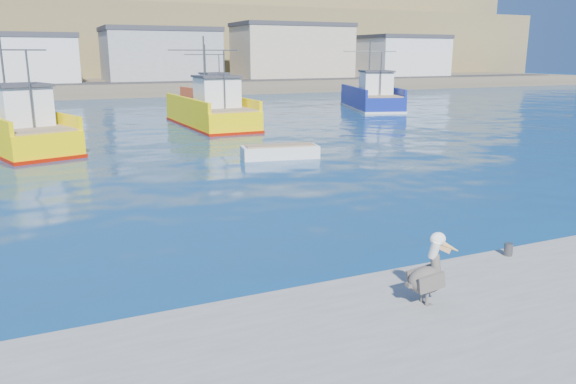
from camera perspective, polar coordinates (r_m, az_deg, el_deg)
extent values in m
plane|color=#062750|center=(15.27, 3.99, -5.79)|extent=(260.00, 260.00, 0.00)
cylinder|color=#4C4C4C|center=(14.25, 21.48, -5.45)|extent=(0.20, 0.20, 0.30)
cube|color=brown|center=(85.02, -20.07, 10.08)|extent=(160.00, 30.00, 1.60)
cube|color=brown|center=(110.85, -21.48, 13.35)|extent=(180.00, 40.00, 14.00)
cube|color=brown|center=(130.94, -22.23, 15.41)|extent=(200.00, 40.00, 24.00)
cube|color=#2D2D2D|center=(74.03, -19.39, 10.37)|extent=(150.00, 5.00, 0.10)
cube|color=gray|center=(81.40, -12.80, 13.30)|extent=(15.00, 10.00, 6.50)
cube|color=#333338|center=(81.47, -12.94, 15.79)|extent=(15.30, 10.20, 0.60)
cube|color=tan|center=(87.76, 0.44, 13.97)|extent=(17.00, 9.00, 7.50)
cube|color=#333338|center=(87.87, 0.44, 16.61)|extent=(17.34, 9.18, 0.60)
cube|color=silver|center=(97.87, 11.42, 13.25)|extent=(13.00, 10.00, 6.00)
cube|color=#333338|center=(97.91, 11.51, 15.18)|extent=(13.26, 10.20, 0.60)
cube|color=#FFDB00|center=(34.75, -25.87, 5.10)|extent=(6.46, 11.02, 1.36)
cube|color=#FFDB00|center=(35.12, -23.47, 7.12)|extent=(3.27, 9.84, 0.70)
cube|color=#991101|center=(34.84, -25.76, 4.08)|extent=(6.59, 11.24, 0.25)
cube|color=#8C7251|center=(34.67, -25.99, 6.29)|extent=(6.07, 10.54, 0.10)
cube|color=white|center=(33.07, -25.41, 7.89)|extent=(3.11, 3.23, 2.00)
cube|color=#333338|center=(33.00, -25.61, 9.78)|extent=(3.37, 3.58, 0.15)
cylinder|color=#4C4C4C|center=(35.50, -26.90, 10.33)|extent=(0.15, 0.15, 5.00)
cylinder|color=#4C4C4C|center=(31.51, -24.73, 9.38)|extent=(0.13, 0.13, 4.00)
cylinder|color=#4C4C4C|center=(35.47, -27.17, 12.73)|extent=(4.68, 1.54, 0.08)
cube|color=#FFDB00|center=(41.95, -7.88, 7.65)|extent=(4.03, 10.99, 1.42)
cube|color=#FFDB00|center=(42.43, -5.63, 9.22)|extent=(0.48, 10.69, 0.70)
cube|color=#FFDB00|center=(41.34, -10.29, 8.95)|extent=(0.48, 10.69, 0.70)
cube|color=#991101|center=(42.02, -7.85, 6.76)|extent=(4.11, 11.21, 0.25)
cube|color=#8C7251|center=(41.88, -7.92, 8.68)|extent=(3.72, 10.55, 0.10)
cube|color=white|center=(40.25, -7.23, 10.00)|extent=(2.70, 2.79, 2.00)
cube|color=#333338|center=(40.19, -7.28, 11.57)|extent=(2.90, 3.12, 0.15)
cylinder|color=#4C4C4C|center=(42.77, -8.49, 12.06)|extent=(0.12, 0.12, 5.00)
cylinder|color=#4C4C4C|center=(38.66, -6.48, 11.21)|extent=(0.10, 0.10, 4.00)
cylinder|color=#4C4C4C|center=(42.76, -8.57, 14.07)|extent=(5.27, 0.21, 0.08)
cube|color=navy|center=(55.71, 8.42, 9.11)|extent=(6.88, 11.31, 1.39)
cube|color=navy|center=(56.10, 10.23, 10.15)|extent=(3.47, 10.01, 0.70)
cube|color=navy|center=(55.22, 6.67, 10.21)|extent=(3.47, 10.01, 0.70)
cube|color=silver|center=(55.76, 8.40, 8.46)|extent=(7.01, 11.53, 0.25)
cube|color=#8C7251|center=(55.65, 8.45, 9.88)|extent=(6.46, 10.81, 0.10)
cube|color=white|center=(54.05, 8.92, 10.86)|extent=(3.32, 3.35, 2.00)
cube|color=#333338|center=(54.01, 8.97, 12.03)|extent=(3.59, 3.71, 0.15)
cylinder|color=#4C4C4C|center=(56.58, 8.26, 12.43)|extent=(0.15, 0.15, 5.00)
cylinder|color=#4C4C4C|center=(52.47, 9.42, 11.74)|extent=(0.13, 0.13, 4.00)
cylinder|color=#4C4C4C|center=(56.57, 8.32, 13.95)|extent=(5.00, 1.71, 0.08)
cube|color=#C83E18|center=(58.45, -7.96, 9.20)|extent=(4.14, 8.76, 1.10)
cube|color=#C83E18|center=(58.99, -6.64, 10.16)|extent=(1.16, 8.25, 0.70)
cube|color=#C83E18|center=(57.81, -9.36, 10.00)|extent=(1.16, 8.25, 0.70)
cube|color=#8C7251|center=(58.41, -7.98, 9.79)|extent=(3.85, 8.40, 0.10)
cube|color=white|center=(57.18, -7.50, 10.77)|extent=(2.45, 2.36, 2.00)
cube|color=#333338|center=(57.14, -7.53, 11.88)|extent=(2.64, 2.63, 0.15)
cylinder|color=#4C4C4C|center=(59.07, -8.39, 12.20)|extent=(0.13, 0.13, 5.00)
cylinder|color=#4C4C4C|center=(55.99, -6.99, 11.65)|extent=(0.11, 0.11, 4.00)
cylinder|color=#4C4C4C|center=(59.05, -8.44, 13.65)|extent=(4.42, 0.60, 0.08)
cube|color=silver|center=(28.43, -0.83, 3.94)|extent=(4.03, 2.00, 0.77)
cube|color=#8C7251|center=(28.36, -0.83, 4.76)|extent=(3.60, 1.65, 0.08)
cylinder|color=#595451|center=(11.08, 13.93, -10.49)|extent=(0.06, 0.06, 0.26)
cube|color=#595451|center=(11.16, 14.10, -11.03)|extent=(0.14, 0.12, 0.01)
cylinder|color=#595451|center=(11.21, 13.45, -10.18)|extent=(0.06, 0.06, 0.26)
cube|color=#595451|center=(11.28, 13.62, -10.71)|extent=(0.14, 0.12, 0.01)
ellipsoid|color=#38332D|center=(11.02, 13.90, -8.67)|extent=(0.80, 0.51, 0.53)
cube|color=#38332D|center=(10.85, 14.40, -8.94)|extent=(0.59, 0.10, 0.38)
cube|color=#38332D|center=(11.16, 13.22, -8.22)|extent=(0.59, 0.10, 0.38)
cube|color=#38332D|center=(10.87, 12.39, -9.24)|extent=(0.21, 0.16, 0.11)
cylinder|color=#38332D|center=(11.02, 14.77, -7.13)|extent=(0.20, 0.29, 0.42)
cylinder|color=white|center=(10.88, 14.66, -5.64)|extent=(0.19, 0.28, 0.39)
ellipsoid|color=white|center=(10.86, 14.98, -4.65)|extent=(0.33, 0.26, 0.26)
cone|color=gold|center=(11.04, 15.95, -5.31)|extent=(0.53, 0.17, 0.36)
cube|color=tan|center=(11.00, 15.53, -5.56)|extent=(0.32, 0.07, 0.23)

